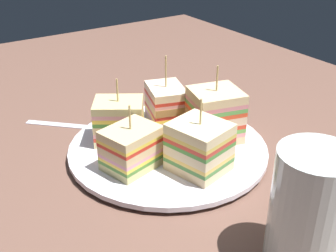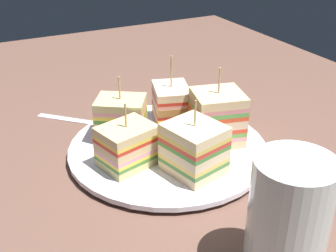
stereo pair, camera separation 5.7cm
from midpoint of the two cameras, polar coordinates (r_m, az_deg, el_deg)
The scene contains 10 objects.
ground_plane at distance 59.51cm, azimuth 2.75°, elevation -4.44°, with size 128.84×97.53×1.80cm, color brown.
plate at distance 58.66cm, azimuth 2.78°, elevation -3.08°, with size 26.69×26.69×1.21cm.
sandwich_wedge_0 at distance 53.12cm, azimuth -2.32°, elevation -2.71°, with size 6.62×7.63×8.40cm.
sandwich_wedge_1 at distance 52.06cm, azimuth 6.79°, elevation -3.01°, with size 7.74×7.25×9.44cm.
sandwich_wedge_2 at distance 58.80cm, azimuth 9.23°, elevation 1.08°, with size 7.55×7.85×10.54cm.
sandwich_wedge_3 at distance 63.08cm, azimuth 3.02°, elevation 2.68°, with size 7.69×6.59×10.37cm.
sandwich_wedge_4 at distance 59.11cm, azimuth -3.40°, elevation 0.90°, with size 7.79×8.22×9.02cm.
chip_pile at distance 56.84cm, azimuth 3.58°, elevation -2.48°, with size 7.20×7.05×1.75cm.
spoon at distance 67.00cm, azimuth -7.22°, elevation 0.54°, with size 10.63×10.81×1.00cm.
drinking_glass at distance 41.68cm, azimuth 19.52°, elevation -12.34°, with size 7.24×7.24×11.73cm.
Camera 2 is at (44.93, -23.10, 30.67)cm, focal length 46.31 mm.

